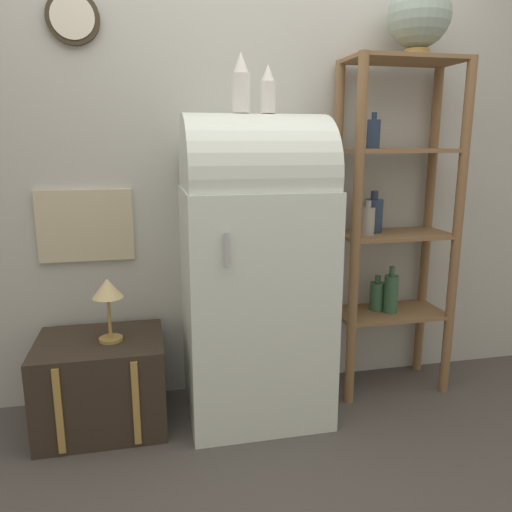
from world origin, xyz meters
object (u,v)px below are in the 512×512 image
Objects in this scene: suitcase_trunk at (102,383)px; globe at (419,16)px; refrigerator at (255,265)px; vase_left at (241,85)px; vase_center at (268,91)px; desk_lamp at (108,294)px.

suitcase_trunk is 2.36m from globe.
vase_left is at bearing -179.36° from refrigerator.
suitcase_trunk is 1.55m from vase_left.
refrigerator is 4.28× the size of globe.
vase_left is 1.23× the size of vase_center.
vase_left reaches higher than desk_lamp.
vase_left is at bearing 177.33° from vase_center.
refrigerator reaches higher than desk_lamp.
desk_lamp is (-1.54, -0.10, -1.28)m from globe.
globe reaches higher than refrigerator.
refrigerator reaches higher than suitcase_trunk.
vase_center reaches higher than suitcase_trunk.
suitcase_trunk is (-0.75, 0.02, -0.55)m from refrigerator.
vase_center reaches higher than desk_lamp.
vase_center is at bearing -0.15° from desk_lamp.
desk_lamp is at bearing -176.38° from globe.
vase_left is (0.69, -0.02, 1.39)m from suitcase_trunk.
vase_center reaches higher than refrigerator.
globe is 1.32× the size of vase_left.
refrigerator is 0.93m from suitcase_trunk.
vase_left is (-0.91, -0.09, -0.35)m from globe.
suitcase_trunk is 2.23× the size of vase_left.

